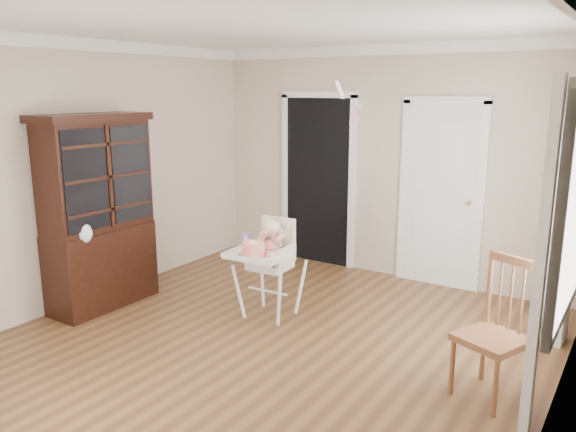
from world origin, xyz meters
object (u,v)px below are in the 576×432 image
Objects in this scene: sippy_cup at (246,240)px; china_cabinet at (98,212)px; cake at (253,249)px; high_chair at (270,256)px; dining_chair at (495,334)px.

sippy_cup is 1.55m from china_cabinet.
cake is 0.29m from sippy_cup.
cake is at bearing -38.85° from sippy_cup.
high_chair is 5.68× the size of sippy_cup.
sippy_cup is (-0.23, 0.18, 0.01)m from cake.
china_cabinet is at bearing -155.98° from sippy_cup.
sippy_cup is at bearing -160.28° from high_chair.
high_chair is at bearing 23.86° from china_cabinet.
high_chair is 0.95× the size of dining_chair.
china_cabinet is at bearing -159.25° from high_chair.
cake is 0.27× the size of dining_chair.
dining_chair is (3.84, 0.37, -0.50)m from china_cabinet.
sippy_cup is 0.09× the size of china_cabinet.
china_cabinet is (-1.62, -0.71, 0.38)m from high_chair.
dining_chair reaches higher than high_chair.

